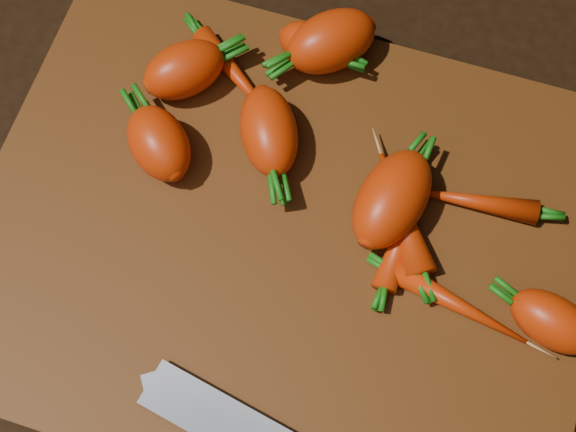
% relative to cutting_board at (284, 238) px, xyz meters
% --- Properties ---
extents(ground, '(2.00, 2.00, 0.01)m').
position_rel_cutting_board_xyz_m(ground, '(0.00, 0.00, -0.01)').
color(ground, black).
extents(cutting_board, '(0.50, 0.40, 0.01)m').
position_rel_cutting_board_xyz_m(cutting_board, '(0.00, 0.00, 0.00)').
color(cutting_board, '#65330F').
rests_on(cutting_board, ground).
extents(carrot_0, '(0.08, 0.08, 0.05)m').
position_rel_cutting_board_xyz_m(carrot_0, '(-0.12, 0.11, 0.03)').
color(carrot_0, '#C62800').
rests_on(carrot_0, cutting_board).
extents(carrot_1, '(0.08, 0.08, 0.05)m').
position_rel_cutting_board_xyz_m(carrot_1, '(-0.12, 0.04, 0.03)').
color(carrot_1, '#C62800').
rests_on(carrot_1, cutting_board).
extents(carrot_2, '(0.08, 0.09, 0.05)m').
position_rel_cutting_board_xyz_m(carrot_2, '(-0.04, 0.07, 0.03)').
color(carrot_2, '#C62800').
rests_on(carrot_2, cutting_board).
extents(carrot_3, '(0.07, 0.10, 0.05)m').
position_rel_cutting_board_xyz_m(carrot_3, '(0.07, 0.04, 0.03)').
color(carrot_3, '#C62800').
rests_on(carrot_3, cutting_board).
extents(carrot_4, '(0.09, 0.09, 0.05)m').
position_rel_cutting_board_xyz_m(carrot_4, '(-0.01, 0.17, 0.03)').
color(carrot_4, '#C62800').
rests_on(carrot_4, cutting_board).
extents(carrot_5, '(0.06, 0.05, 0.04)m').
position_rel_cutting_board_xyz_m(carrot_5, '(-0.03, 0.17, 0.03)').
color(carrot_5, '#C62800').
rests_on(carrot_5, cutting_board).
extents(carrot_6, '(0.08, 0.06, 0.04)m').
position_rel_cutting_board_xyz_m(carrot_6, '(0.21, -0.01, 0.03)').
color(carrot_6, '#C62800').
rests_on(carrot_6, cutting_board).
extents(carrot_7, '(0.03, 0.10, 0.02)m').
position_rel_cutting_board_xyz_m(carrot_7, '(0.09, 0.03, 0.02)').
color(carrot_7, '#C62800').
rests_on(carrot_7, cutting_board).
extents(carrot_8, '(0.11, 0.04, 0.02)m').
position_rel_cutting_board_xyz_m(carrot_8, '(0.15, -0.02, 0.02)').
color(carrot_8, '#C62800').
rests_on(carrot_8, cutting_board).
extents(carrot_9, '(0.08, 0.10, 0.03)m').
position_rel_cutting_board_xyz_m(carrot_9, '(0.08, 0.04, 0.02)').
color(carrot_9, '#C62800').
rests_on(carrot_9, cutting_board).
extents(carrot_10, '(0.10, 0.08, 0.02)m').
position_rel_cutting_board_xyz_m(carrot_10, '(-0.08, 0.12, 0.02)').
color(carrot_10, '#C62800').
rests_on(carrot_10, cutting_board).
extents(carrot_11, '(0.10, 0.03, 0.02)m').
position_rel_cutting_board_xyz_m(carrot_11, '(0.14, 0.07, 0.02)').
color(carrot_11, '#C62800').
rests_on(carrot_11, cutting_board).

